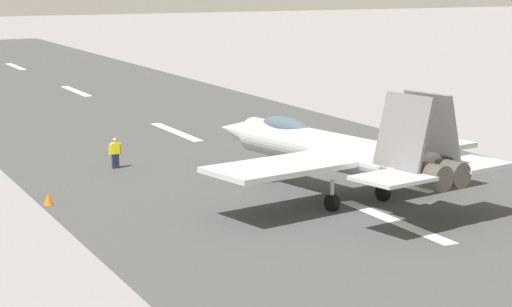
{
  "coord_description": "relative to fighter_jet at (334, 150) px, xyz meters",
  "views": [
    {
      "loc": [
        -33.83,
        22.73,
        10.54
      ],
      "look_at": [
        5.61,
        3.57,
        2.2
      ],
      "focal_mm": 67.27,
      "sensor_mm": 36.0,
      "label": 1
    }
  ],
  "objects": [
    {
      "name": "crew_person",
      "position": [
        11.33,
        7.05,
        -1.51
      ],
      "size": [
        0.28,
        0.7,
        1.69
      ],
      "color": "#1E2338",
      "rests_on": "ground"
    },
    {
      "name": "runway_strip",
      "position": [
        -4.12,
        -0.25,
        -2.34
      ],
      "size": [
        240.0,
        26.0,
        0.02
      ],
      "color": "#3F4140",
      "rests_on": "ground"
    },
    {
      "name": "fighter_jet",
      "position": [
        0.0,
        0.0,
        0.0
      ],
      "size": [
        17.04,
        14.7,
        5.55
      ],
      "color": "#B0B6B8",
      "rests_on": "ground"
    },
    {
      "name": "ground_plane",
      "position": [
        -4.1,
        -0.25,
        -2.35
      ],
      "size": [
        400.0,
        400.0,
        0.0
      ],
      "primitive_type": "plane",
      "color": "gray"
    },
    {
      "name": "marker_cone_mid",
      "position": [
        4.69,
        12.38,
        -2.08
      ],
      "size": [
        0.44,
        0.44,
        0.55
      ],
      "primitive_type": "cone",
      "color": "orange",
      "rests_on": "ground"
    }
  ]
}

